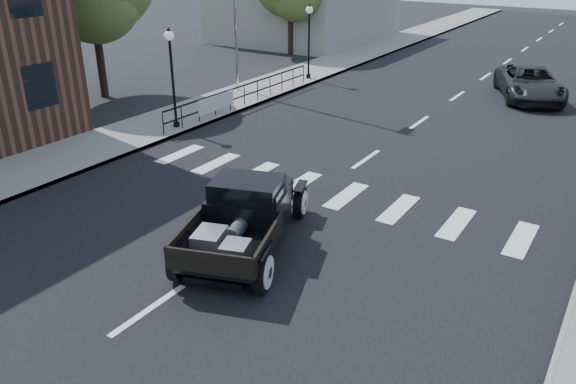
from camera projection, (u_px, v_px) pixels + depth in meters
The scene contains 12 objects.
ground at pixel (240, 247), 13.44m from camera, with size 120.00×120.00×0.00m, color black.
road at pixel (443, 106), 24.97m from camera, with size 14.00×80.00×0.02m, color black.
road_markings at pixel (400, 136), 21.13m from camera, with size 12.00×60.00×0.06m, color silver, non-canonical shape.
sidewalk_left at pixel (284, 81), 29.13m from camera, with size 3.00×80.00×0.15m, color gray.
low_building_left at pixel (306, 4), 41.33m from camera, with size 10.00×12.00×5.00m, color #A79B8C.
railing at pixel (244, 93), 24.46m from camera, with size 0.08×10.00×1.00m, color black, non-canonical shape.
banner at pixel (217, 108), 22.96m from camera, with size 0.04×2.20×0.60m, color silver, non-canonical shape.
lamp_post_b at pixel (173, 79), 20.97m from camera, with size 0.36×0.36×3.73m, color black, non-canonical shape.
lamp_post_c at pixel (309, 42), 28.66m from camera, with size 0.36×0.36×3.73m, color black, non-canonical shape.
big_tree_near at pixel (92, 1), 24.72m from camera, with size 5.86×5.86×8.60m, color #4F642A, non-canonical shape.
hotrod_pickup at pixel (245, 215), 13.13m from camera, with size 2.28×4.90×1.70m, color black, non-canonical shape.
second_car at pixel (530, 83), 25.83m from camera, with size 2.43×5.28×1.47m, color black.
Camera 1 is at (7.29, -9.26, 6.70)m, focal length 35.00 mm.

